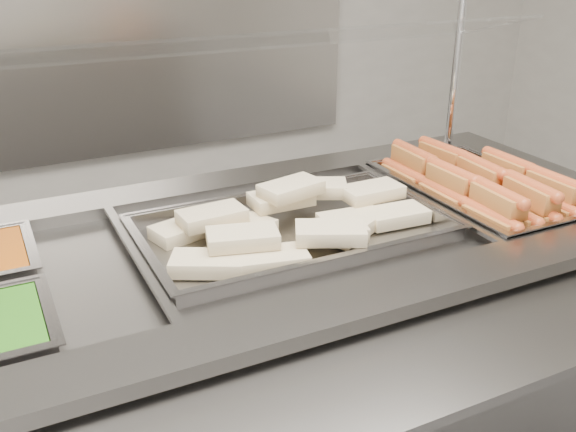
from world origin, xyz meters
name	(u,v)px	position (x,y,z in m)	size (l,w,h in m)	color
back_panel	(66,38)	(0.00, 2.45, 1.20)	(3.00, 0.04, 1.20)	#9E9994
steam_counter	(270,389)	(0.12, 0.50, 0.49)	(2.06, 0.94, 0.98)	slate
tray_rail	(398,372)	(0.11, -0.05, 0.92)	(1.96, 0.45, 0.06)	gray
sneeze_guard	(227,52)	(0.12, 0.74, 1.37)	(1.80, 0.35, 0.48)	silver
pan_hotdogs	(479,200)	(0.80, 0.49, 0.93)	(0.38, 0.60, 0.11)	gray
pan_wraps	(292,235)	(0.18, 0.50, 0.95)	(0.75, 0.45, 0.08)	gray
hotdogs_in_buns	(482,185)	(0.78, 0.47, 0.98)	(0.33, 0.57, 0.13)	#A66522
tortilla_wraps	(294,221)	(0.18, 0.50, 0.99)	(0.71, 0.42, 0.11)	#CEB28A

